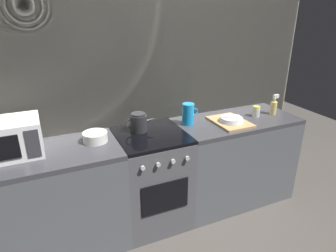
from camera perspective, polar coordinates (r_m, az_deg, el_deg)
The scene contains 12 objects.
ground_plane at distance 3.05m, azimuth -2.91°, elevation -17.28°, with size 8.00×8.00×0.00m, color #47423D.
back_wall at distance 2.76m, azimuth -5.87°, elevation 6.61°, with size 3.60×0.05×2.40m.
counter_left at distance 2.66m, azimuth -22.03°, elevation -13.66°, with size 1.20×0.60×0.90m.
stove_unit at distance 2.78m, azimuth -3.09°, elevation -10.12°, with size 0.60×0.63×0.90m.
counter_right at distance 3.17m, azimuth 12.33°, elevation -6.32°, with size 1.20×0.60×0.90m.
microwave at distance 2.46m, azimuth -28.40°, elevation -2.13°, with size 0.46×0.35×0.27m.
kettle at distance 2.62m, azimuth -5.64°, elevation 0.69°, with size 0.28×0.15×0.17m.
mixing_bowl at distance 2.49m, azimuth -13.79°, elevation -2.05°, with size 0.20×0.20×0.08m, color silver.
pitcher at distance 2.75m, azimuth 3.90°, elevation 2.30°, with size 0.16×0.11×0.20m.
dish_pile at distance 2.86m, azimuth 11.91°, elevation 0.98°, with size 0.30×0.40×0.07m.
spice_jar at distance 3.09m, azimuth 16.52°, elevation 2.69°, with size 0.08×0.08×0.10m.
spray_bottle at distance 3.21m, azimuth 19.59°, elevation 3.54°, with size 0.08×0.06×0.20m.
Camera 1 is at (-0.83, -2.20, 1.93)m, focal length 31.79 mm.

